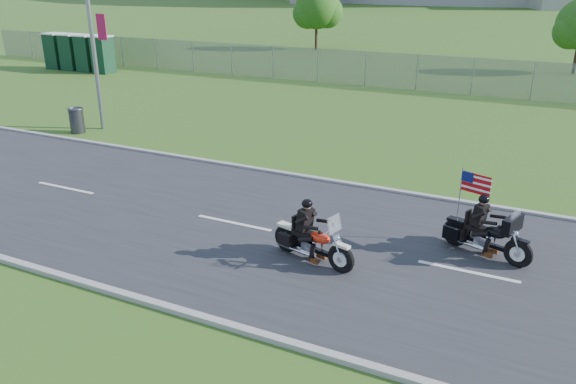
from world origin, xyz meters
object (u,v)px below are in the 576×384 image
at_px(motorcycle_lead, 312,243).
at_px(porta_toilet_c, 71,53).
at_px(porta_toilet_d, 56,52).
at_px(porta_toilet_b, 87,54).
at_px(motorcycle_follow, 486,236).
at_px(porta_toilet_a, 103,55).
at_px(trash_can, 77,121).

bearing_deg(motorcycle_lead, porta_toilet_c, 159.26).
bearing_deg(porta_toilet_d, porta_toilet_c, 0.00).
distance_m(porta_toilet_c, motorcycle_lead, 31.18).
height_order(porta_toilet_b, porta_toilet_d, same).
xyz_separation_m(porta_toilet_d, motorcycle_follow, (30.40, -16.00, -0.64)).
xyz_separation_m(porta_toilet_c, porta_toilet_d, (-1.40, 0.00, 0.00)).
relative_size(porta_toilet_a, motorcycle_lead, 1.04).
distance_m(porta_toilet_c, porta_toilet_d, 1.40).
bearing_deg(porta_toilet_a, porta_toilet_c, 180.00).
relative_size(porta_toilet_d, motorcycle_follow, 1.07).
bearing_deg(porta_toilet_c, porta_toilet_d, 180.00).
bearing_deg(motorcycle_follow, porta_toilet_a, 167.35).
xyz_separation_m(porta_toilet_b, trash_can, (10.90, -11.93, -0.65)).
relative_size(porta_toilet_d, trash_can, 2.29).
bearing_deg(porta_toilet_c, porta_toilet_b, 0.00).
bearing_deg(motorcycle_follow, porta_toilet_b, 168.66).
bearing_deg(porta_toilet_a, trash_can, -51.46).
bearing_deg(porta_toilet_c, porta_toilet_a, 0.00).
height_order(porta_toilet_b, motorcycle_lead, porta_toilet_b).
bearing_deg(motorcycle_follow, porta_toilet_d, 171.00).
height_order(motorcycle_lead, motorcycle_follow, motorcycle_follow).
bearing_deg(trash_can, porta_toilet_b, 132.43).
relative_size(porta_toilet_a, porta_toilet_b, 1.00).
relative_size(porta_toilet_c, trash_can, 2.29).
distance_m(porta_toilet_b, porta_toilet_d, 2.80).
height_order(motorcycle_follow, trash_can, motorcycle_follow).
height_order(porta_toilet_d, trash_can, porta_toilet_d).
relative_size(motorcycle_lead, motorcycle_follow, 1.03).
bearing_deg(porta_toilet_b, porta_toilet_c, 180.00).
height_order(porta_toilet_b, porta_toilet_c, same).
distance_m(porta_toilet_b, motorcycle_follow, 31.91).
bearing_deg(trash_can, motorcycle_follow, -13.69).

